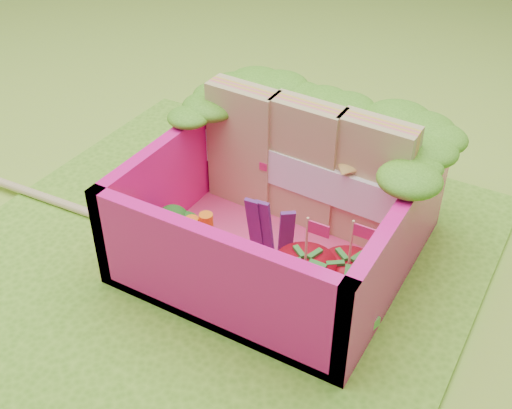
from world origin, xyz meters
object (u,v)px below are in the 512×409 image
at_px(strawberry_right, 346,285).
at_px(sandwich_stack, 306,165).
at_px(bento_box, 280,209).
at_px(strawberry_left, 304,284).
at_px(chopsticks, 76,208).
at_px(broccoli, 173,223).

bearing_deg(strawberry_right, sandwich_stack, 132.22).
xyz_separation_m(bento_box, strawberry_right, (0.48, -0.26, -0.09)).
bearing_deg(sandwich_stack, strawberry_left, -63.51).
relative_size(bento_box, chopsticks, 0.54).
xyz_separation_m(sandwich_stack, strawberry_right, (0.47, -0.52, -0.20)).
distance_m(sandwich_stack, strawberry_right, 0.73).
bearing_deg(chopsticks, bento_box, 13.03).
relative_size(broccoli, strawberry_left, 0.61).
relative_size(bento_box, strawberry_right, 2.59).
bearing_deg(strawberry_left, chopsticks, 176.85).
bearing_deg(sandwich_stack, broccoli, -127.37).
bearing_deg(strawberry_right, strawberry_left, -150.60).
height_order(bento_box, sandwich_stack, sandwich_stack).
distance_m(bento_box, broccoli, 0.54).
distance_m(strawberry_right, chopsticks, 1.65).
height_order(strawberry_left, chopsticks, strawberry_left).
relative_size(bento_box, broccoli, 4.09).
relative_size(broccoli, strawberry_right, 0.63).
bearing_deg(bento_box, chopsticks, -166.97).
distance_m(bento_box, strawberry_right, 0.55).
relative_size(broccoli, chopsticks, 0.13).
relative_size(bento_box, sandwich_stack, 1.03).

